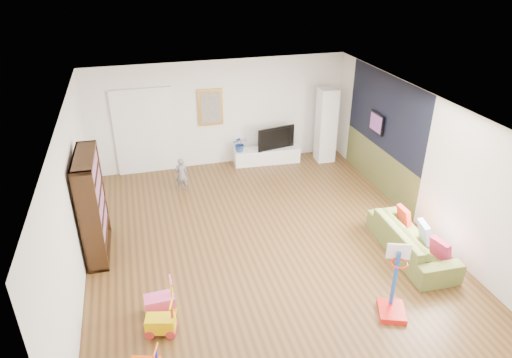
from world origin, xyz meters
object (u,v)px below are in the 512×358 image
object	(u,v)px
sofa	(412,241)
basketball_hoop	(396,283)
media_console	(267,155)
bookshelf	(93,206)

from	to	relation	value
sofa	basketball_hoop	world-z (taller)	basketball_hoop
media_console	bookshelf	size ratio (longest dim) A/B	0.87
media_console	sofa	bearing A→B (deg)	-69.15
basketball_hoop	sofa	bearing A→B (deg)	70.62
bookshelf	basketball_hoop	size ratio (longest dim) A/B	1.66
bookshelf	sofa	xyz separation A→B (m)	(5.54, -1.65, -0.69)
basketball_hoop	media_console	bearing A→B (deg)	114.60
media_console	sofa	size ratio (longest dim) A/B	0.84
bookshelf	sofa	size ratio (longest dim) A/B	0.96
basketball_hoop	bookshelf	bearing A→B (deg)	168.41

